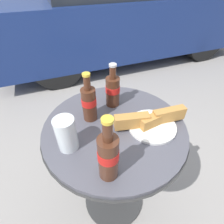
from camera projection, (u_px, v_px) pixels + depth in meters
ground_plane at (114, 198)px, 1.24m from camera, size 30.00×30.00×0.00m
bistro_table at (114, 151)px, 0.89m from camera, size 0.64×0.64×0.73m
cola_bottle_left at (89, 102)px, 0.74m from camera, size 0.06×0.06×0.23m
cola_bottle_right at (113, 90)px, 0.83m from camera, size 0.07×0.07×0.21m
cola_bottle_center at (108, 156)px, 0.53m from camera, size 0.07×0.07×0.25m
drinking_glass at (67, 135)px, 0.64m from camera, size 0.08×0.08×0.14m
lunch_plate_near at (151, 121)px, 0.74m from camera, size 0.32×0.21×0.07m
parked_car at (117, 14)px, 2.87m from camera, size 3.81×1.84×1.32m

